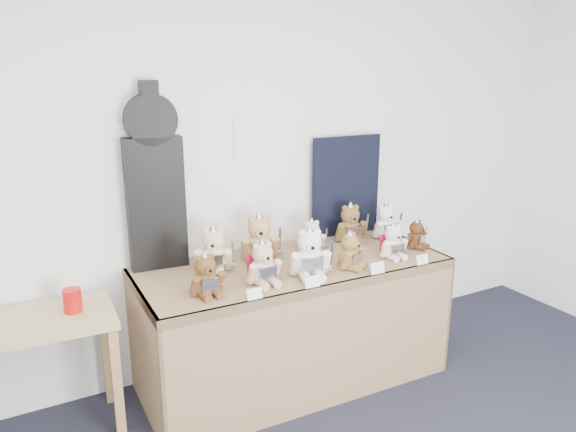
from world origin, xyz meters
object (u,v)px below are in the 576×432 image
guitar_case (154,180)px  teddy_back_end (386,223)px  teddy_front_centre (310,255)px  teddy_back_left (214,252)px  side_table (31,341)px  teddy_front_far_right (393,243)px  teddy_back_right (350,225)px  teddy_front_right (350,252)px  teddy_front_far_left (206,277)px  teddy_front_left (263,265)px  teddy_back_centre_right (312,238)px  teddy_front_end (417,236)px  red_cup (72,300)px  display_table (299,293)px  teddy_back_centre_left (260,240)px

guitar_case → teddy_back_end: bearing=-2.8°
teddy_front_centre → teddy_back_left: 0.58m
teddy_back_left → side_table: bearing=-156.3°
teddy_front_far_right → teddy_back_right: 0.40m
side_table → teddy_front_right: teddy_front_right is taller
teddy_front_far_left → teddy_front_right: teddy_front_far_left is taller
teddy_front_centre → teddy_front_right: bearing=15.5°
teddy_front_left → teddy_back_right: (0.87, 0.39, 0.01)m
teddy_front_centre → teddy_back_left: bearing=161.4°
side_table → teddy_back_centre_right: 1.77m
teddy_front_end → teddy_front_far_right: bearing=173.5°
guitar_case → teddy_front_right: guitar_case is taller
side_table → teddy_front_left: teddy_front_left is taller
red_cup → teddy_back_end: size_ratio=0.47×
teddy_front_right → teddy_front_far_right: size_ratio=1.02×
teddy_front_far_left → teddy_back_right: teddy_back_right is taller
teddy_back_end → teddy_front_centre: bearing=-155.3°
red_cup → guitar_case: bearing=21.7°
guitar_case → teddy_front_end: 1.77m
red_cup → teddy_front_right: teddy_front_right is taller
teddy_front_left → teddy_front_right: (0.58, -0.04, -0.01)m
display_table → teddy_back_end: (0.83, 0.21, 0.28)m
teddy_front_right → teddy_back_left: bearing=131.8°
teddy_back_right → teddy_front_far_right: bearing=-71.9°
teddy_front_end → teddy_back_centre_left: size_ratio=0.65×
teddy_front_centre → teddy_back_end: (0.85, 0.36, -0.02)m
teddy_back_centre_left → display_table: bearing=-38.0°
teddy_front_centre → teddy_front_end: (0.90, 0.09, -0.04)m
red_cup → teddy_front_centre: size_ratio=0.39×
side_table → teddy_back_end: size_ratio=3.19×
side_table → teddy_front_far_right: size_ratio=3.56×
teddy_back_right → teddy_back_end: teddy_back_right is taller
teddy_front_centre → teddy_back_end: size_ratio=1.18×
red_cup → teddy_back_right: 1.87m
red_cup → teddy_front_end: size_ratio=0.59×
teddy_front_far_right → teddy_back_centre_left: teddy_back_centre_left is taller
teddy_front_far_left → teddy_front_end: size_ratio=1.22×
teddy_front_right → teddy_front_far_left: bearing=153.7°
side_table → teddy_back_left: (1.04, -0.03, 0.34)m
display_table → red_cup: 1.33m
teddy_back_centre_left → side_table: bearing=-162.4°
teddy_front_left → teddy_front_end: bearing=1.1°
guitar_case → teddy_front_left: 0.83m
teddy_front_far_right → teddy_front_end: teddy_front_far_right is taller
teddy_front_left → guitar_case: bearing=126.9°
teddy_front_centre → teddy_front_end: bearing=22.8°
teddy_front_left → teddy_front_right: size_ratio=1.11×
teddy_back_left → teddy_back_centre_left: teddy_back_centre_left is taller
guitar_case → teddy_back_end: guitar_case is taller
teddy_front_right → teddy_front_end: size_ratio=1.17×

